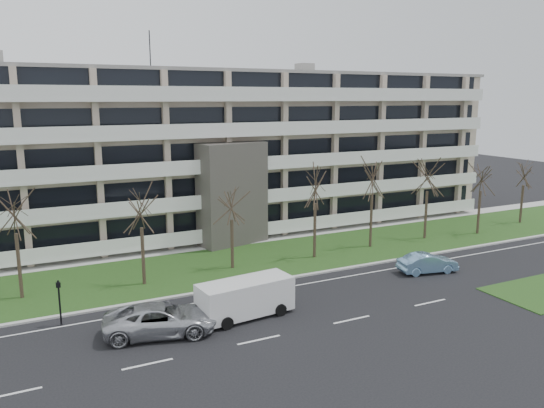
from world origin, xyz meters
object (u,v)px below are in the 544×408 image
blue_sedan (428,263)px  white_van (247,295)px  silver_pickup (160,320)px  pedestrian_signal (59,297)px

blue_sedan → white_van: (-15.28, -1.42, 0.60)m
silver_pickup → pedestrian_signal: (-4.83, 3.64, 0.87)m
blue_sedan → white_van: bearing=106.5°
blue_sedan → pedestrian_signal: 25.44m
white_van → blue_sedan: bearing=-0.8°
blue_sedan → white_van: white_van is taller
blue_sedan → white_van: size_ratio=0.75×
silver_pickup → pedestrian_signal: bearing=66.7°
silver_pickup → blue_sedan: 20.57m
white_van → pedestrian_signal: size_ratio=2.18×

